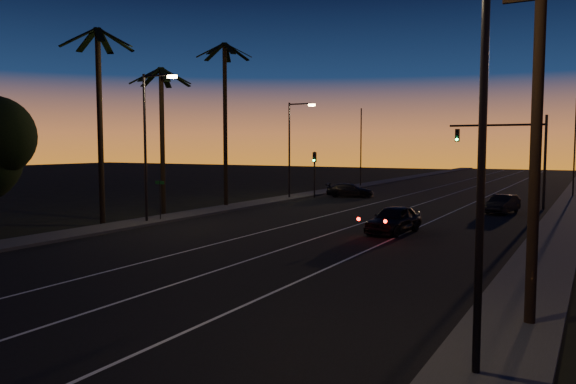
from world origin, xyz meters
The scene contains 21 objects.
road centered at (0.00, 30.00, 0.01)m, with size 20.00×170.00×0.01m, color black.
sidewalk_left centered at (-11.20, 30.00, 0.08)m, with size 2.40×170.00×0.16m, color #323230.
sidewalk_right centered at (11.20, 30.00, 0.08)m, with size 2.40×170.00×0.16m, color #323230.
lane_stripe_left centered at (-3.00, 30.00, 0.02)m, with size 0.12×160.00×0.01m, color silver.
lane_stripe_mid centered at (0.50, 30.00, 0.02)m, with size 0.12×160.00×0.01m, color silver.
lane_stripe_right centered at (4.00, 30.00, 0.02)m, with size 0.12×160.00×0.01m, color silver.
palm_near centered at (-12.60, 18.00, 7.07)m, with size 4.25×4.16×11.53m.
palm_mid centered at (-13.20, 24.00, 6.25)m, with size 4.25×4.16×10.03m.
palm_far centered at (-12.20, 30.00, 7.61)m, with size 4.25×4.16×12.53m.
streetlight_left_near centered at (-10.70, 20.00, 5.32)m, with size 2.55×0.26×9.00m.
streetlight_left_far centered at (-10.69, 38.00, 5.06)m, with size 2.55×0.26×8.50m.
streetlight_right_near centered at (10.70, 6.00, 5.32)m, with size 2.55×0.26×9.00m.
street_sign centered at (-10.80, 21.00, 1.66)m, with size 0.70×0.06×2.60m.
utility_pole centered at (11.60, 10.00, 5.32)m, with size 2.20×0.28×10.00m.
signal_mast centered at (7.14, 39.99, 4.78)m, with size 7.10×0.41×7.00m.
signal_post centered at (-9.50, 39.98, 2.89)m, with size 0.28×0.37×4.20m.
far_pole_left centered at (-11.00, 55.00, 4.50)m, with size 0.14×0.14×9.00m, color black.
far_pole_right centered at (11.00, 52.00, 4.50)m, with size 0.14×0.14×9.00m, color black.
lead_car centered at (3.41, 23.62, 0.76)m, with size 2.24×5.04×1.49m.
right_car centered at (7.18, 35.98, 0.65)m, with size 2.03×4.07×1.28m.
cross_car centered at (-6.98, 42.27, 0.64)m, with size 4.64×2.80×1.26m.
Camera 1 is at (13.02, -5.48, 4.73)m, focal length 35.00 mm.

